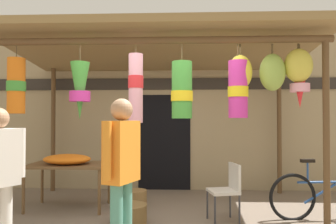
{
  "coord_description": "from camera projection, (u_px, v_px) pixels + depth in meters",
  "views": [
    {
      "loc": [
        0.36,
        -4.62,
        1.5
      ],
      "look_at": [
        0.12,
        1.06,
        1.61
      ],
      "focal_mm": 34.86,
      "sensor_mm": 36.0,
      "label": 1
    }
  ],
  "objects": [
    {
      "name": "shop_facade",
      "position": [
        165.0,
        105.0,
        7.04
      ],
      "size": [
        10.38,
        0.29,
        3.6
      ],
      "color": "#9E8966",
      "rests_on": "ground_plane"
    },
    {
      "name": "market_stall_canopy",
      "position": [
        167.0,
        58.0,
        5.39
      ],
      "size": [
        5.14,
        2.65,
        2.9
      ],
      "color": "brown",
      "rests_on": "ground_plane"
    },
    {
      "name": "display_table",
      "position": [
        69.0,
        168.0,
        5.44
      ],
      "size": [
        1.31,
        0.79,
        0.74
      ],
      "color": "brown",
      "rests_on": "ground_plane"
    },
    {
      "name": "flower_heap_on_table",
      "position": [
        68.0,
        159.0,
        5.37
      ],
      "size": [
        0.78,
        0.55,
        0.17
      ],
      "color": "orange",
      "rests_on": "display_table"
    },
    {
      "name": "folding_chair",
      "position": [
        228.0,
        187.0,
        4.76
      ],
      "size": [
        0.48,
        0.48,
        0.84
      ],
      "color": "beige",
      "rests_on": "ground_plane"
    },
    {
      "name": "wicker_basket_by_table",
      "position": [
        129.0,
        214.0,
        4.66
      ],
      "size": [
        0.5,
        0.5,
        0.27
      ],
      "primitive_type": "cylinder",
      "color": "brown",
      "rests_on": "ground_plane"
    },
    {
      "name": "wicker_basket_spare",
      "position": [
        135.0,
        199.0,
        5.53
      ],
      "size": [
        0.39,
        0.39,
        0.28
      ],
      "primitive_type": "cylinder",
      "color": "olive",
      "rests_on": "ground_plane"
    },
    {
      "name": "parked_bicycle",
      "position": [
        326.0,
        196.0,
        4.86
      ],
      "size": [
        1.75,
        0.44,
        0.92
      ],
      "color": "black",
      "rests_on": "ground_plane"
    },
    {
      "name": "customer_foreground",
      "position": [
        122.0,
        166.0,
        3.37
      ],
      "size": [
        0.35,
        0.56,
        1.71
      ],
      "color": "#4C8E7A",
      "rests_on": "ground_plane"
    }
  ]
}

